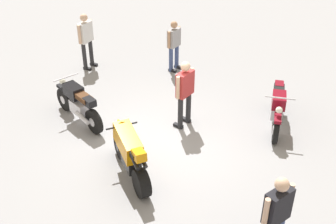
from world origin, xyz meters
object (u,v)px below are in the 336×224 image
object	(u,v)px
person_in_white_shirt	(86,37)
person_in_red_shirt	(185,90)
motorcycle_black_cruiser	(78,103)
person_in_gray_shirt	(174,43)
motorcycle_maroon_cruiser	(277,107)
person_in_black_shirt	(276,214)
motorcycle_orange_sportbike	(130,152)

from	to	relation	value
person_in_white_shirt	person_in_red_shirt	bearing A→B (deg)	-21.29
motorcycle_black_cruiser	person_in_gray_shirt	world-z (taller)	person_in_gray_shirt
motorcycle_maroon_cruiser	motorcycle_black_cruiser	bearing A→B (deg)	-79.17
motorcycle_black_cruiser	motorcycle_maroon_cruiser	world-z (taller)	same
person_in_black_shirt	person_in_gray_shirt	xyz separation A→B (m)	(6.72, -3.28, -0.09)
person_in_red_shirt	person_in_white_shirt	bearing A→B (deg)	-11.51
motorcycle_black_cruiser	person_in_black_shirt	xyz separation A→B (m)	(-5.85, -0.54, 0.47)
motorcycle_black_cruiser	person_in_red_shirt	size ratio (longest dim) A/B	1.19
person_in_black_shirt	person_in_red_shirt	world-z (taller)	person_in_red_shirt
motorcycle_black_cruiser	person_in_black_shirt	bearing A→B (deg)	-177.71
person_in_black_shirt	person_in_white_shirt	bearing A→B (deg)	-6.63
motorcycle_black_cruiser	person_in_gray_shirt	bearing A→B (deg)	-80.12
motorcycle_maroon_cruiser	person_in_white_shirt	bearing A→B (deg)	-109.63
motorcycle_orange_sportbike	motorcycle_maroon_cruiser	bearing A→B (deg)	-84.76
motorcycle_orange_sportbike	person_in_gray_shirt	bearing A→B (deg)	-34.24
motorcycle_orange_sportbike	motorcycle_black_cruiser	world-z (taller)	motorcycle_orange_sportbike
person_in_white_shirt	person_in_red_shirt	size ratio (longest dim) A/B	1.01
person_in_black_shirt	motorcycle_orange_sportbike	bearing A→B (deg)	13.33
person_in_white_shirt	person_in_gray_shirt	size ratio (longest dim) A/B	1.11
motorcycle_orange_sportbike	person_in_black_shirt	size ratio (longest dim) A/B	1.12
motorcycle_maroon_cruiser	person_in_white_shirt	xyz separation A→B (m)	(5.95, 2.08, 0.51)
motorcycle_orange_sportbike	motorcycle_black_cruiser	bearing A→B (deg)	11.44
motorcycle_maroon_cruiser	person_in_gray_shirt	size ratio (longest dim) A/B	1.06
person_in_black_shirt	person_in_red_shirt	xyz separation A→B (m)	(4.04, -1.47, 0.03)
motorcycle_black_cruiser	person_in_gray_shirt	xyz separation A→B (m)	(0.87, -3.82, 0.38)
person_in_black_shirt	person_in_red_shirt	distance (m)	4.29
motorcycle_maroon_cruiser	person_in_black_shirt	size ratio (longest dim) A/B	0.99
motorcycle_orange_sportbike	person_in_black_shirt	distance (m)	3.35
motorcycle_orange_sportbike	person_in_gray_shirt	size ratio (longest dim) A/B	1.20
person_in_gray_shirt	person_in_black_shirt	bearing A→B (deg)	-42.44
person_in_white_shirt	person_in_red_shirt	xyz separation A→B (m)	(-4.52, -0.25, -0.01)
motorcycle_maroon_cruiser	person_in_white_shirt	size ratio (longest dim) A/B	0.95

